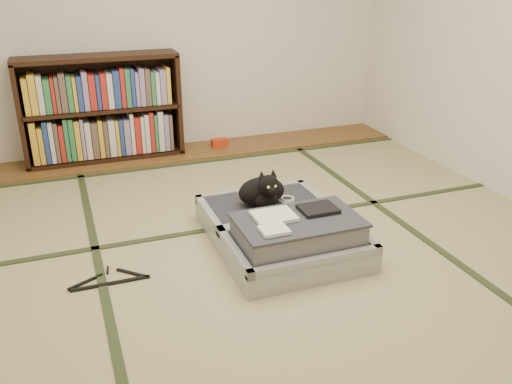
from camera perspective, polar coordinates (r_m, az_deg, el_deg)
name	(u,v)px	position (r m, az deg, el deg)	size (l,w,h in m)	color
floor	(268,251)	(3.37, 1.29, -6.23)	(4.50, 4.50, 0.00)	tan
wood_strip	(190,152)	(5.12, -7.00, 4.25)	(4.00, 0.50, 0.02)	brown
red_item	(219,143)	(5.20, -3.86, 5.21)	(0.15, 0.09, 0.07)	red
room_shell	(271,1)	(2.94, 1.55, 19.45)	(4.50, 4.50, 4.50)	white
tatami_borders	(242,218)	(3.78, -1.48, -2.73)	(4.00, 4.50, 0.01)	#2D381E
bookcase	(102,111)	(4.95, -15.89, 8.23)	(1.36, 0.31, 0.92)	black
suitcase	(283,231)	(3.37, 2.83, -4.07)	(0.81, 1.08, 0.32)	#A5A5A9
cat	(263,191)	(3.54, 0.77, 0.05)	(0.36, 0.36, 0.29)	black
cable_coil	(287,199)	(3.67, 3.24, -0.78)	(0.11, 0.11, 0.03)	white
hanger	(110,280)	(3.17, -15.11, -8.95)	(0.45, 0.20, 0.01)	black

